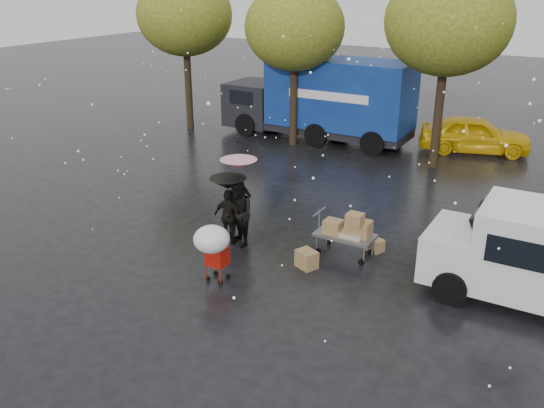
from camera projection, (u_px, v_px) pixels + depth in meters
The scene contains 13 objects.
ground at pixel (228, 255), 14.92m from camera, with size 90.00×90.00×0.00m, color black.
person_pink at pixel (240, 206), 15.70m from camera, with size 0.64×0.42×1.77m, color black.
person_middle at pixel (238, 213), 15.14m from camera, with size 0.88×0.69×1.82m, color black.
person_black at pixel (229, 217), 15.30m from camera, with size 0.90×0.37×1.53m, color black.
umbrella_pink at pixel (239, 165), 15.26m from camera, with size 0.99×0.99×2.21m.
umbrella_black at pixel (228, 184), 14.95m from camera, with size 0.98×0.98×1.85m.
vendor_cart at pixel (348, 230), 14.61m from camera, with size 1.52×0.80×1.27m.
shopping_cart at pixel (213, 242), 13.17m from camera, with size 0.84×0.84×1.46m.
blue_truck at pixel (322, 99), 24.66m from camera, with size 8.30×2.60×3.50m.
box_ground_near at pixel (307, 259), 14.21m from camera, with size 0.49×0.39×0.44m, color olive.
box_ground_far at pixel (375, 245), 15.08m from camera, with size 0.43×0.33×0.33m, color olive.
yellow_taxi at pixel (475, 134), 23.23m from camera, with size 1.75×4.36×1.48m, color #E6B30C.
tree_row at pixel (367, 25), 21.27m from camera, with size 21.60×4.40×7.12m.
Camera 1 is at (7.73, -10.95, 6.78)m, focal length 38.00 mm.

